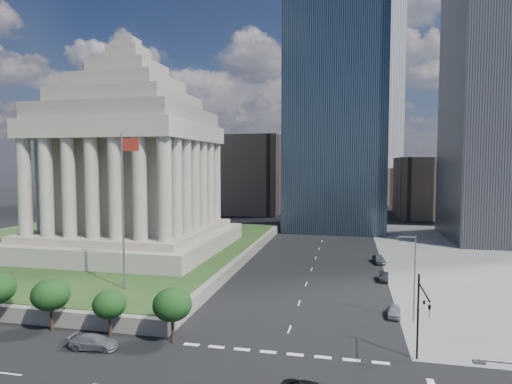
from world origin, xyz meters
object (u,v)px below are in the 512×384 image
(war_memorial, at_px, (130,145))
(parked_sedan_far, at_px, (379,259))
(parked_sedan_near, at_px, (394,311))
(parked_sedan_mid, at_px, (384,277))
(suv_grey, at_px, (94,342))
(traffic_signal_ne, at_px, (421,310))
(flagpole, at_px, (124,202))
(street_lamp_north, at_px, (413,274))

(war_memorial, bearing_deg, parked_sedan_far, 7.67)
(parked_sedan_near, bearing_deg, parked_sedan_mid, 95.36)
(parked_sedan_far, bearing_deg, suv_grey, -132.95)
(traffic_signal_ne, relative_size, parked_sedan_mid, 2.06)
(war_memorial, distance_m, parked_sedan_far, 50.33)
(war_memorial, xyz_separation_m, parked_sedan_near, (45.50, -21.41, -20.76))
(suv_grey, height_order, parked_sedan_mid, suv_grey)
(parked_sedan_near, bearing_deg, traffic_signal_ne, -80.21)
(suv_grey, distance_m, parked_sedan_near, 33.28)
(suv_grey, xyz_separation_m, parked_sedan_far, (29.41, 43.12, 0.09))
(flagpole, bearing_deg, suv_grey, -73.21)
(parked_sedan_mid, bearing_deg, flagpole, -146.47)
(war_memorial, relative_size, flagpole, 1.95)
(suv_grey, bearing_deg, street_lamp_north, -70.68)
(suv_grey, xyz_separation_m, parked_sedan_near, (29.41, 15.59, -0.05))
(war_memorial, xyz_separation_m, parked_sedan_mid, (45.50, -5.69, -20.76))
(flagpole, distance_m, traffic_signal_ne, 36.69)
(street_lamp_north, bearing_deg, parked_sedan_near, 139.01)
(parked_sedan_mid, bearing_deg, street_lamp_north, -79.23)
(war_memorial, bearing_deg, parked_sedan_near, -25.20)
(war_memorial, bearing_deg, traffic_signal_ne, -36.42)
(parked_sedan_mid, relative_size, parked_sedan_far, 0.85)
(traffic_signal_ne, height_order, parked_sedan_far, traffic_signal_ne)
(parked_sedan_mid, bearing_deg, suv_grey, -128.46)
(traffic_signal_ne, bearing_deg, street_lamp_north, 85.81)
(traffic_signal_ne, distance_m, parked_sedan_mid, 29.00)
(traffic_signal_ne, distance_m, suv_grey, 30.87)
(war_memorial, distance_m, traffic_signal_ne, 60.00)
(parked_sedan_mid, bearing_deg, parked_sedan_far, 94.74)
(street_lamp_north, bearing_deg, war_memorial, 154.08)
(suv_grey, relative_size, parked_sedan_far, 1.03)
(traffic_signal_ne, xyz_separation_m, parked_sedan_mid, (-1.00, 28.61, -4.61))
(war_memorial, distance_m, parked_sedan_near, 54.40)
(street_lamp_north, distance_m, suv_grey, 34.59)
(street_lamp_north, relative_size, suv_grey, 2.11)
(traffic_signal_ne, bearing_deg, suv_grey, -174.93)
(flagpole, relative_size, suv_grey, 4.22)
(parked_sedan_mid, height_order, parked_sedan_far, parked_sedan_far)
(war_memorial, xyz_separation_m, parked_sedan_far, (45.50, 6.12, -20.62))
(flagpole, distance_m, street_lamp_north, 35.95)
(war_memorial, height_order, parked_sedan_mid, war_memorial)
(flagpole, relative_size, parked_sedan_mid, 5.16)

